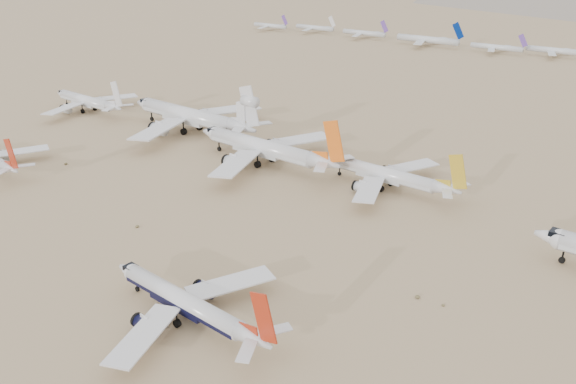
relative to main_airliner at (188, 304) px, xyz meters
The scene contains 6 objects.
ground 10.42m from the main_airliner, 161.56° to the left, with size 7000.00×7000.00×0.00m, color olive.
main_airliner is the anchor object (origin of this frame).
row2_gold_tail 78.77m from the main_airliner, 92.91° to the left, with size 43.06×42.11×15.33m.
row2_orange_tail 83.83m from the main_airliner, 121.82° to the left, with size 55.49×54.28×19.79m.
row2_white_trijet 118.89m from the main_airliner, 137.87° to the left, with size 63.32×61.88×22.44m.
row2_white_twin 162.15m from the main_airliner, 153.89° to the left, with size 45.83×44.85×16.38m.
Camera 1 is at (78.20, -57.77, 63.20)m, focal length 35.00 mm.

